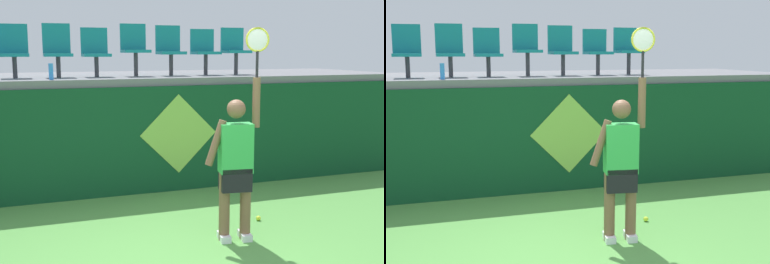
# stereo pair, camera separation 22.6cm
# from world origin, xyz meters

# --- Properties ---
(court_back_wall) EXTENTS (10.51, 0.20, 1.70)m
(court_back_wall) POSITION_xyz_m (0.00, 2.99, 0.85)
(court_back_wall) COLOR #0F4223
(court_back_wall) RESTS_ON ground_plane
(spectator_platform) EXTENTS (10.51, 2.83, 0.12)m
(spectator_platform) POSITION_xyz_m (0.00, 4.35, 1.76)
(spectator_platform) COLOR slate
(spectator_platform) RESTS_ON court_back_wall
(tennis_player) EXTENTS (0.75, 0.32, 2.52)m
(tennis_player) POSITION_xyz_m (0.81, 0.64, 0.95)
(tennis_player) COLOR white
(tennis_player) RESTS_ON ground_plane
(tennis_ball) EXTENTS (0.07, 0.07, 0.07)m
(tennis_ball) POSITION_xyz_m (1.38, 1.15, 0.03)
(tennis_ball) COLOR #D1E533
(tennis_ball) RESTS_ON ground_plane
(water_bottle) EXTENTS (0.07, 0.07, 0.24)m
(water_bottle) POSITION_xyz_m (-1.08, 3.15, 1.94)
(water_bottle) COLOR #338CE5
(water_bottle) RESTS_ON spectator_platform
(stadium_chair_1) EXTENTS (0.44, 0.42, 0.85)m
(stadium_chair_1) POSITION_xyz_m (-1.59, 3.79, 2.27)
(stadium_chair_1) COLOR #38383D
(stadium_chair_1) RESTS_ON spectator_platform
(stadium_chair_2) EXTENTS (0.44, 0.42, 0.86)m
(stadium_chair_2) POSITION_xyz_m (-0.93, 3.79, 2.28)
(stadium_chair_2) COLOR #38383D
(stadium_chair_2) RESTS_ON spectator_platform
(stadium_chair_3) EXTENTS (0.44, 0.42, 0.81)m
(stadium_chair_3) POSITION_xyz_m (-0.32, 3.78, 2.25)
(stadium_chair_3) COLOR #38383D
(stadium_chair_3) RESTS_ON spectator_platform
(stadium_chair_4) EXTENTS (0.44, 0.42, 0.88)m
(stadium_chair_4) POSITION_xyz_m (0.34, 3.78, 2.31)
(stadium_chair_4) COLOR #38383D
(stadium_chair_4) RESTS_ON spectator_platform
(stadium_chair_5) EXTENTS (0.44, 0.42, 0.86)m
(stadium_chair_5) POSITION_xyz_m (0.96, 3.78, 2.29)
(stadium_chair_5) COLOR #38383D
(stadium_chair_5) RESTS_ON spectator_platform
(stadium_chair_6) EXTENTS (0.44, 0.42, 0.81)m
(stadium_chair_6) POSITION_xyz_m (1.60, 3.78, 2.27)
(stadium_chair_6) COLOR #38383D
(stadium_chair_6) RESTS_ON spectator_platform
(stadium_chair_7) EXTENTS (0.44, 0.42, 0.84)m
(stadium_chair_7) POSITION_xyz_m (2.18, 3.78, 2.29)
(stadium_chair_7) COLOR #38383D
(stadium_chair_7) RESTS_ON spectator_platform
(wall_signage_mount) EXTENTS (1.27, 0.01, 1.57)m
(wall_signage_mount) POSITION_xyz_m (0.82, 2.88, 0.00)
(wall_signage_mount) COLOR #0F4223
(wall_signage_mount) RESTS_ON ground_plane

